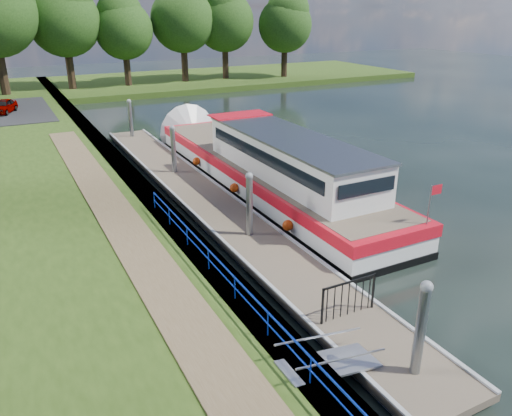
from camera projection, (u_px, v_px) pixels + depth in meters
ground at (398, 372)px, 12.82m from camera, size 160.00×160.00×0.00m
bank_edge at (141, 194)px, 23.92m from camera, size 1.10×90.00×0.78m
far_bank at (176, 81)px, 60.60m from camera, size 60.00×18.00×0.60m
footpath at (142, 254)px, 17.22m from camera, size 1.60×40.00×0.05m
blue_fence at (250, 299)px, 13.62m from camera, size 0.04×18.04×0.72m
pontoon at (206, 202)px, 23.44m from camera, size 2.50×30.00×0.56m
mooring_piles at (206, 180)px, 23.03m from camera, size 0.30×27.30×3.55m
gangway at (329, 363)px, 12.21m from camera, size 2.58×1.00×0.92m
gate_panel at (349, 293)px, 14.20m from camera, size 1.85×0.05×1.15m
barge at (260, 165)px, 25.84m from camera, size 4.36×21.15×4.78m
horizon_trees at (51, 15)px, 49.17m from camera, size 54.38×10.03×12.87m
car_a at (3, 106)px, 39.58m from camera, size 2.44×3.45×1.09m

